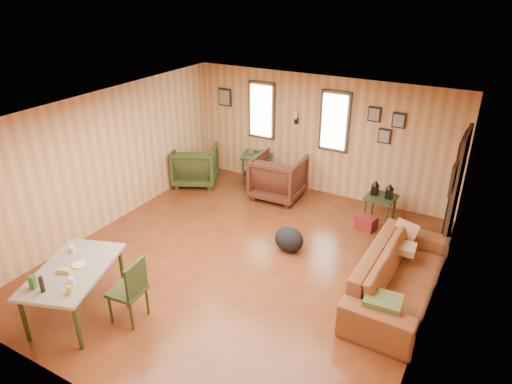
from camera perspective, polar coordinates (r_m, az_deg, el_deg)
room at (r=6.86m, az=0.72°, el=0.47°), size 5.54×6.04×2.44m
sofa at (r=6.65m, az=17.72°, el=-9.09°), size 0.76×2.44×0.95m
recliner_brown at (r=9.13m, az=2.82°, el=2.14°), size 0.99×0.93×0.97m
recliner_green at (r=9.86m, az=-7.59°, el=3.59°), size 1.16×1.14×0.92m
end_table at (r=9.83m, az=0.15°, el=3.62°), size 0.74×0.70×0.78m
side_table at (r=8.45m, az=15.41°, el=-0.39°), size 0.54×0.54×0.81m
cooler at (r=8.35m, az=13.60°, el=-3.77°), size 0.39×0.32×0.24m
backpack at (r=7.49m, az=4.15°, el=-5.93°), size 0.56×0.47×0.43m
sofa_pillows at (r=6.56m, az=16.91°, el=-9.08°), size 0.57×1.93×0.40m
dining_table at (r=6.40m, az=-21.98°, el=-9.42°), size 1.24×1.58×0.91m
dining_chair at (r=6.14m, az=-15.38°, el=-11.49°), size 0.45×0.45×0.91m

